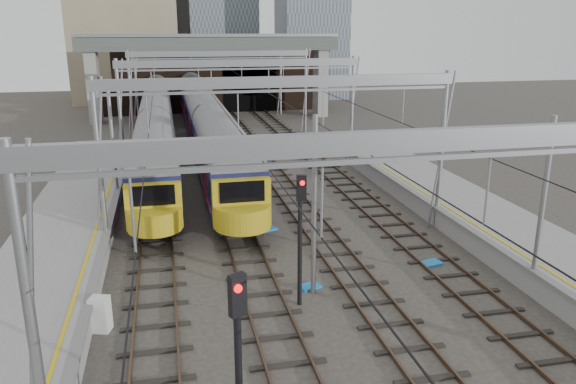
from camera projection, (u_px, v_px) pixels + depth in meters
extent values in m
plane|color=#38332D|center=(327.00, 318.00, 20.06)|extent=(160.00, 160.00, 0.00)
cube|color=gray|center=(35.00, 301.00, 20.15)|extent=(4.20, 55.00, 1.10)
cube|color=slate|center=(94.00, 282.00, 20.43)|extent=(0.35, 55.00, 0.12)
cube|color=gold|center=(79.00, 282.00, 20.31)|extent=(0.12, 55.00, 0.01)
cube|color=slate|center=(559.00, 288.00, 20.03)|extent=(0.35, 47.00, 0.12)
cube|color=gold|center=(571.00, 285.00, 20.12)|extent=(0.12, 47.00, 0.01)
cube|color=#4C3828|center=(145.00, 204.00, 32.71)|extent=(0.08, 80.00, 0.16)
cube|color=#4C3828|center=(170.00, 202.00, 33.00)|extent=(0.08, 80.00, 0.16)
cube|color=black|center=(157.00, 204.00, 32.88)|extent=(2.40, 80.00, 0.14)
cube|color=#4C3828|center=(213.00, 199.00, 33.53)|extent=(0.08, 80.00, 0.16)
cube|color=#4C3828|center=(237.00, 198.00, 33.82)|extent=(0.08, 80.00, 0.16)
cube|color=black|center=(226.00, 200.00, 33.70)|extent=(2.40, 80.00, 0.14)
cube|color=#4C3828|center=(279.00, 195.00, 34.35)|extent=(0.08, 80.00, 0.16)
cube|color=#4C3828|center=(302.00, 194.00, 34.65)|extent=(0.08, 80.00, 0.16)
cube|color=black|center=(290.00, 196.00, 34.52)|extent=(2.40, 80.00, 0.14)
cube|color=#4C3828|center=(341.00, 191.00, 35.17)|extent=(0.08, 80.00, 0.16)
cube|color=#4C3828|center=(363.00, 190.00, 35.47)|extent=(0.08, 80.00, 0.16)
cube|color=black|center=(352.00, 192.00, 35.34)|extent=(2.40, 80.00, 0.14)
cylinder|color=gray|center=(32.00, 328.00, 11.62)|extent=(0.24, 0.24, 8.00)
cube|color=gray|center=(411.00, 141.00, 12.29)|extent=(16.80, 0.28, 0.50)
cylinder|color=gray|center=(100.00, 168.00, 24.74)|extent=(0.24, 0.24, 8.00)
cylinder|color=gray|center=(441.00, 151.00, 28.11)|extent=(0.24, 0.24, 8.00)
cube|color=gray|center=(281.00, 82.00, 25.40)|extent=(16.80, 0.28, 0.50)
cylinder|color=gray|center=(121.00, 119.00, 37.85)|extent=(0.24, 0.24, 8.00)
cylinder|color=gray|center=(352.00, 112.00, 41.22)|extent=(0.24, 0.24, 8.00)
cube|color=gray|center=(240.00, 63.00, 38.52)|extent=(16.80, 0.28, 0.50)
cylinder|color=gray|center=(131.00, 95.00, 50.97)|extent=(0.24, 0.24, 8.00)
cylinder|color=gray|center=(306.00, 91.00, 54.34)|extent=(0.24, 0.24, 8.00)
cube|color=gray|center=(220.00, 54.00, 51.63)|extent=(16.80, 0.28, 0.50)
cylinder|color=gray|center=(136.00, 83.00, 62.21)|extent=(0.24, 0.24, 8.00)
cylinder|color=gray|center=(281.00, 80.00, 65.58)|extent=(0.24, 0.24, 8.00)
cube|color=gray|center=(209.00, 49.00, 62.87)|extent=(16.80, 0.28, 0.50)
cube|color=black|center=(151.00, 111.00, 31.32)|extent=(0.03, 80.00, 0.03)
cube|color=black|center=(222.00, 108.00, 32.14)|extent=(0.03, 80.00, 0.03)
cube|color=black|center=(290.00, 106.00, 32.97)|extent=(0.03, 80.00, 0.03)
cube|color=black|center=(355.00, 104.00, 33.79)|extent=(0.03, 80.00, 0.03)
cube|color=black|center=(224.00, 74.00, 67.91)|extent=(26.00, 2.00, 9.00)
cube|color=black|center=(250.00, 90.00, 68.11)|extent=(6.50, 0.10, 5.20)
cylinder|color=black|center=(250.00, 68.00, 67.37)|extent=(6.50, 0.10, 6.50)
cube|color=black|center=(123.00, 103.00, 65.36)|extent=(6.00, 1.50, 3.00)
cube|color=gray|center=(93.00, 85.00, 59.42)|extent=(1.20, 2.50, 8.20)
cube|color=gray|center=(321.00, 80.00, 64.56)|extent=(1.20, 2.50, 8.20)
cube|color=#4E5851|center=(210.00, 44.00, 60.83)|extent=(28.00, 3.00, 1.40)
cube|color=gray|center=(210.00, 35.00, 60.57)|extent=(28.00, 3.00, 0.30)
cube|color=tan|center=(124.00, 19.00, 76.72)|extent=(14.00, 12.00, 22.00)
cube|color=gray|center=(180.00, 33.00, 92.04)|extent=(18.00, 14.00, 18.00)
cube|color=black|center=(199.00, 126.00, 56.94)|extent=(2.18, 64.64, 0.70)
cube|color=#131843|center=(198.00, 107.00, 56.40)|extent=(2.78, 64.64, 2.48)
cylinder|color=slate|center=(197.00, 95.00, 56.05)|extent=(2.72, 64.14, 2.72)
cube|color=black|center=(197.00, 103.00, 56.29)|extent=(2.80, 63.44, 0.74)
cube|color=#C53D75|center=(198.00, 114.00, 56.60)|extent=(2.80, 63.64, 0.12)
cube|color=gold|center=(242.00, 203.00, 26.01)|extent=(2.72, 0.60, 2.28)
cube|color=black|center=(242.00, 192.00, 25.69)|extent=(2.08, 0.08, 0.99)
cube|color=black|center=(158.00, 144.00, 47.90)|extent=(2.07, 45.96, 0.70)
cube|color=#131843|center=(157.00, 123.00, 47.38)|extent=(2.63, 45.96, 2.35)
cylinder|color=slate|center=(156.00, 109.00, 47.05)|extent=(2.58, 45.46, 2.58)
cube|color=black|center=(156.00, 119.00, 47.27)|extent=(2.65, 44.76, 0.71)
cube|color=#C53D75|center=(157.00, 131.00, 47.57)|extent=(2.65, 44.96, 0.11)
cube|color=gold|center=(154.00, 206.00, 25.74)|extent=(2.58, 0.60, 2.15)
cube|color=black|center=(153.00, 196.00, 25.42)|extent=(1.98, 0.08, 0.94)
cylinder|color=black|center=(239.00, 381.00, 12.38)|extent=(0.17, 0.17, 4.98)
cube|color=black|center=(237.00, 295.00, 11.60)|extent=(0.41, 0.31, 0.93)
sphere|color=red|center=(238.00, 289.00, 11.43)|extent=(0.19, 0.19, 0.19)
cylinder|color=black|center=(300.00, 243.00, 20.35)|extent=(0.16, 0.16, 4.90)
cube|color=black|center=(301.00, 188.00, 19.58)|extent=(0.39, 0.26, 0.92)
sphere|color=red|center=(302.00, 183.00, 19.41)|extent=(0.18, 0.18, 0.18)
cube|color=silver|center=(100.00, 314.00, 19.05)|extent=(0.75, 0.69, 1.24)
cube|color=#1976C2|center=(310.00, 286.00, 22.37)|extent=(0.98, 0.83, 0.10)
cube|color=#1976C2|center=(268.00, 229.00, 28.73)|extent=(1.02, 0.89, 0.10)
cube|color=#1976C2|center=(431.00, 263.00, 24.56)|extent=(1.02, 0.83, 0.11)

